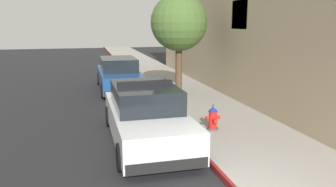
# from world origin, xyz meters

# --- Properties ---
(ground_plane) EXTENTS (28.89, 60.00, 0.20)m
(ground_plane) POSITION_xyz_m (-4.41, 10.00, -0.10)
(ground_plane) COLOR #232326
(sidewalk_pavement) EXTENTS (3.18, 60.00, 0.14)m
(sidewalk_pavement) POSITION_xyz_m (1.59, 10.00, 0.07)
(sidewalk_pavement) COLOR #9E9991
(sidewalk_pavement) RESTS_ON ground
(curb_painted_edge) EXTENTS (0.08, 60.00, 0.14)m
(curb_painted_edge) POSITION_xyz_m (-0.04, 10.00, 0.07)
(curb_painted_edge) COLOR maroon
(curb_painted_edge) RESTS_ON ground
(storefront_building) EXTENTS (5.50, 23.65, 6.78)m
(storefront_building) POSITION_xyz_m (5.81, 7.05, 3.40)
(storefront_building) COLOR tan
(storefront_building) RESTS_ON ground
(police_cruiser) EXTENTS (1.94, 4.84, 1.68)m
(police_cruiser) POSITION_xyz_m (-1.16, 3.62, 0.74)
(police_cruiser) COLOR white
(police_cruiser) RESTS_ON ground
(parked_car_silver_ahead) EXTENTS (1.94, 4.84, 1.56)m
(parked_car_silver_ahead) POSITION_xyz_m (-1.09, 11.10, 0.74)
(parked_car_silver_ahead) COLOR navy
(parked_car_silver_ahead) RESTS_ON ground
(fire_hydrant) EXTENTS (0.44, 0.40, 0.76)m
(fire_hydrant) POSITION_xyz_m (0.84, 3.70, 0.49)
(fire_hydrant) COLOR #4C4C51
(fire_hydrant) RESTS_ON sidewalk_pavement
(street_tree) EXTENTS (2.35, 2.35, 4.27)m
(street_tree) POSITION_xyz_m (1.16, 8.40, 3.21)
(street_tree) COLOR brown
(street_tree) RESTS_ON sidewalk_pavement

